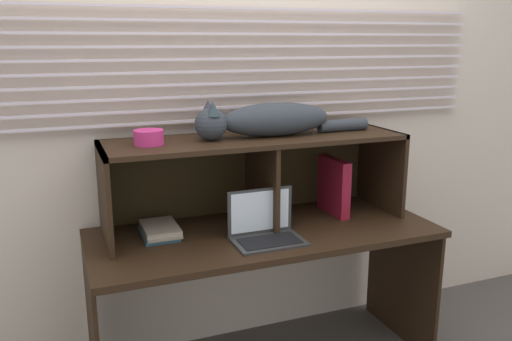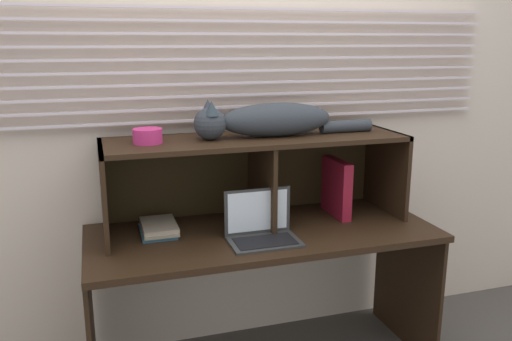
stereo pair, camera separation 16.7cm
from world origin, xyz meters
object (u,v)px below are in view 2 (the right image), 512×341
at_px(cat, 267,120).
at_px(book_stack, 158,228).
at_px(laptop, 262,229).
at_px(small_basket, 148,136).
at_px(binder_upright, 336,187).

distance_m(cat, book_stack, 0.70).
height_order(laptop, book_stack, laptop).
relative_size(laptop, small_basket, 2.39).
height_order(cat, laptop, cat).
bearing_deg(binder_upright, laptop, -154.52).
bearing_deg(book_stack, cat, -0.14).
height_order(binder_upright, book_stack, binder_upright).
xyz_separation_m(cat, laptop, (-0.09, -0.22, -0.44)).
height_order(book_stack, small_basket, small_basket).
height_order(laptop, small_basket, small_basket).
bearing_deg(binder_upright, book_stack, 179.92).
distance_m(binder_upright, book_stack, 0.89).
bearing_deg(laptop, book_stack, 152.40).
distance_m(laptop, book_stack, 0.47).
distance_m(binder_upright, small_basket, 0.96).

